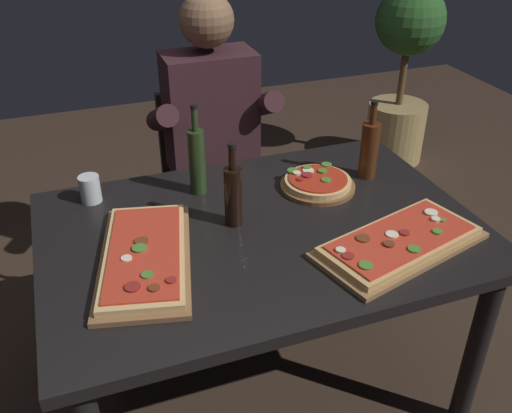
{
  "coord_description": "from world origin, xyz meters",
  "views": [
    {
      "loc": [
        -0.54,
        -1.43,
        1.75
      ],
      "look_at": [
        0.0,
        0.05,
        0.79
      ],
      "focal_mm": 39.65,
      "sensor_mm": 36.0,
      "label": 1
    }
  ],
  "objects": [
    {
      "name": "wine_bottle_dark",
      "position": [
        0.49,
        0.19,
        0.85
      ],
      "size": [
        0.07,
        0.07,
        0.3
      ],
      "color": "#47230F",
      "rests_on": "dining_table"
    },
    {
      "name": "diner_chair",
      "position": [
        0.06,
        0.86,
        0.49
      ],
      "size": [
        0.44,
        0.44,
        0.87
      ],
      "color": "black",
      "rests_on": "ground_plane"
    },
    {
      "name": "tumbler_near_camera",
      "position": [
        -0.5,
        0.36,
        0.78
      ],
      "size": [
        0.07,
        0.07,
        0.1
      ],
      "color": "silver",
      "rests_on": "dining_table"
    },
    {
      "name": "seated_diner",
      "position": [
        0.06,
        0.74,
        0.74
      ],
      "size": [
        0.53,
        0.41,
        1.33
      ],
      "color": "#23232D",
      "rests_on": "ground_plane"
    },
    {
      "name": "pizza_round_far",
      "position": [
        0.28,
        0.17,
        0.76
      ],
      "size": [
        0.27,
        0.27,
        0.05
      ],
      "color": "brown",
      "rests_on": "dining_table"
    },
    {
      "name": "dining_table",
      "position": [
        0.0,
        0.0,
        0.64
      ],
      "size": [
        1.4,
        0.96,
        0.74
      ],
      "color": "black",
      "rests_on": "ground_plane"
    },
    {
      "name": "ground_plane",
      "position": [
        0.0,
        0.0,
        0.0
      ],
      "size": [
        6.4,
        6.4,
        0.0
      ],
      "primitive_type": "plane",
      "color": "#38281E"
    },
    {
      "name": "pizza_rectangular_left",
      "position": [
        -0.39,
        -0.05,
        0.76
      ],
      "size": [
        0.38,
        0.59,
        0.05
      ],
      "color": "brown",
      "rests_on": "dining_table"
    },
    {
      "name": "oil_bottle_amber",
      "position": [
        -0.08,
        0.05,
        0.85
      ],
      "size": [
        0.06,
        0.06,
        0.29
      ],
      "color": "black",
      "rests_on": "dining_table"
    },
    {
      "name": "vinegar_bottle_green",
      "position": [
        -0.13,
        0.29,
        0.87
      ],
      "size": [
        0.06,
        0.06,
        0.33
      ],
      "color": "#233819",
      "rests_on": "dining_table"
    },
    {
      "name": "potted_plant_corner",
      "position": [
        1.54,
        1.56,
        0.62
      ],
      "size": [
        0.42,
        0.42,
        1.14
      ],
      "color": "tan",
      "rests_on": "ground_plane"
    },
    {
      "name": "pizza_rectangular_front",
      "position": [
        0.36,
        -0.25,
        0.76
      ],
      "size": [
        0.59,
        0.39,
        0.05
      ],
      "color": "olive",
      "rests_on": "dining_table"
    }
  ]
}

